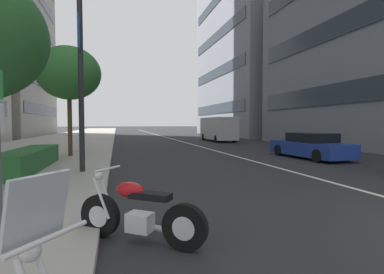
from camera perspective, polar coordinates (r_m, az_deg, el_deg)
sidewalk_right_plaza at (r=32.51m, az=-23.87°, el=-0.61°), size 160.00×9.63×0.15m
lane_centre_stripe at (r=37.65m, az=-5.12°, el=-0.08°), size 110.00×0.16×0.01m
motorcycle_far_end_row at (r=4.52m, az=-10.63°, el=-15.12°), size 1.35×1.81×1.12m
car_following_behind at (r=16.11m, az=22.60°, el=-1.75°), size 4.73×2.00×1.33m
delivery_van_ahead at (r=29.62m, az=5.27°, el=1.71°), size 6.06×2.13×2.44m
street_lamp_with_banners at (r=10.97m, az=-20.09°, el=19.81°), size 1.26×2.04×8.26m
clipped_hedge_bed at (r=11.97m, az=-30.11°, el=-3.91°), size 5.39×1.10×0.72m
street_tree_by_lamp_post at (r=16.16m, az=-23.48°, el=11.63°), size 3.18×3.18×5.60m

